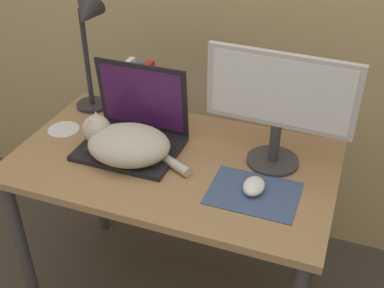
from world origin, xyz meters
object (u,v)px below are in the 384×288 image
at_px(laptop, 134,132).
at_px(desk_lamp, 88,35).
at_px(computer_mouse, 254,186).
at_px(book_row, 136,92).
at_px(cd_disc, 64,129).
at_px(external_monitor, 279,102).
at_px(cat, 125,143).

bearing_deg(laptop, desk_lamp, 145.71).
bearing_deg(laptop, computer_mouse, -13.15).
bearing_deg(computer_mouse, desk_lamp, 158.63).
bearing_deg(computer_mouse, laptop, 166.85).
bearing_deg(book_row, cd_disc, -138.24).
bearing_deg(desk_lamp, external_monitor, -8.07).
bearing_deg(book_row, laptop, -67.12).
xyz_separation_m(book_row, desk_lamp, (-0.17, -0.02, 0.22)).
distance_m(laptop, cd_disc, 0.31).
height_order(cat, cd_disc, cat).
xyz_separation_m(laptop, cat, (0.01, -0.08, 0.01)).
distance_m(computer_mouse, book_row, 0.64).
distance_m(laptop, desk_lamp, 0.41).
relative_size(laptop, book_row, 1.60).
bearing_deg(laptop, book_row, 112.88).
xyz_separation_m(external_monitor, computer_mouse, (-0.02, -0.18, -0.21)).
xyz_separation_m(computer_mouse, desk_lamp, (-0.72, 0.28, 0.30)).
bearing_deg(computer_mouse, cd_disc, 171.65).
bearing_deg(computer_mouse, external_monitor, 83.05).
relative_size(external_monitor, book_row, 2.23).
bearing_deg(cat, external_monitor, 17.14).
distance_m(book_row, cd_disc, 0.31).
bearing_deg(cat, book_row, 108.30).
bearing_deg(book_row, cat, -71.70).
bearing_deg(cat, cd_disc, 164.80).
height_order(external_monitor, computer_mouse, external_monitor).
bearing_deg(external_monitor, laptop, -172.12).
xyz_separation_m(cat, desk_lamp, (-0.26, 0.25, 0.26)).
relative_size(cat, computer_mouse, 4.33).
distance_m(external_monitor, book_row, 0.60).
relative_size(laptop, computer_mouse, 3.60).
distance_m(external_monitor, computer_mouse, 0.28).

